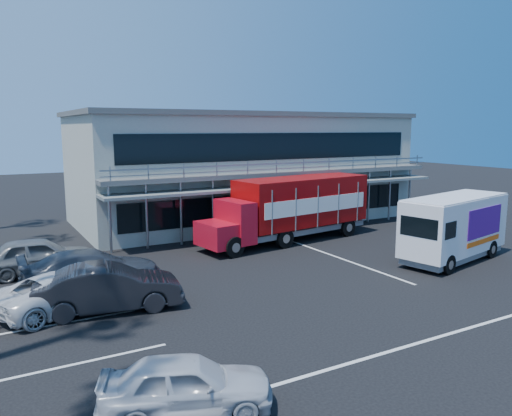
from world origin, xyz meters
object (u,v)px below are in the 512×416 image
red_truck (292,207)px  parked_car_a (186,384)px  white_van (454,227)px  parked_car_b (109,288)px

red_truck → parked_car_a: (-11.60, -13.21, -1.29)m
red_truck → parked_car_a: size_ratio=2.78×
red_truck → white_van: (4.30, -7.40, -0.29)m
white_van → parked_car_a: (-15.89, -5.82, -1.00)m
red_truck → parked_car_a: red_truck is taller
white_van → parked_car_a: white_van is taller
red_truck → parked_car_b: bearing=-160.5°
red_truck → white_van: size_ratio=1.61×
red_truck → parked_car_b: size_ratio=2.17×
red_truck → white_van: bearing=-67.7°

